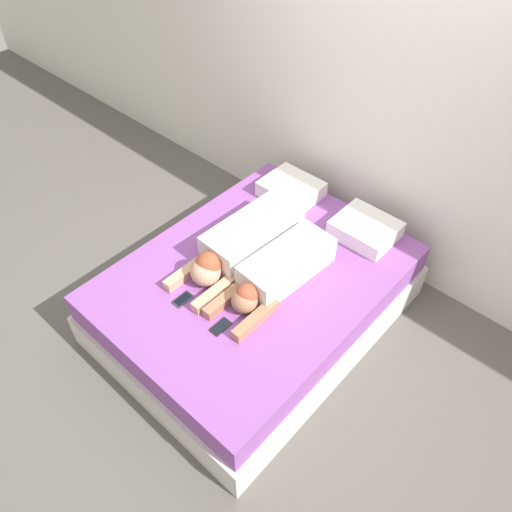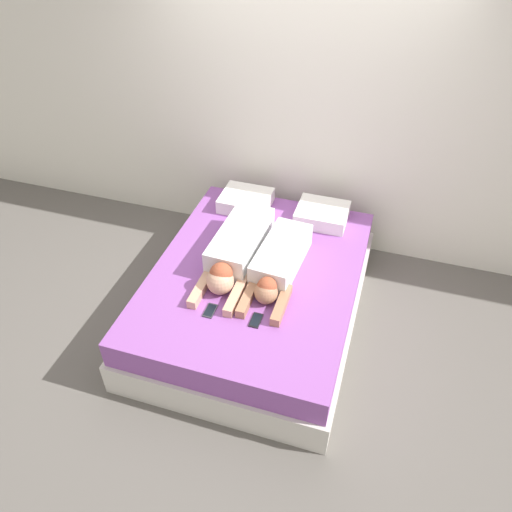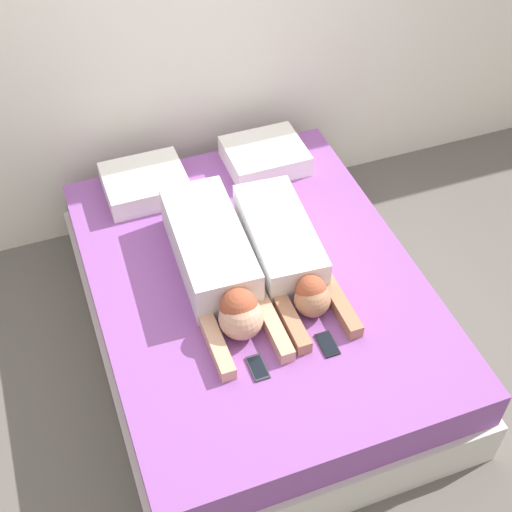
{
  "view_description": "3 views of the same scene",
  "coord_description": "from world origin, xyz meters",
  "px_view_note": "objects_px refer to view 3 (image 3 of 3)",
  "views": [
    {
      "loc": [
        1.6,
        -1.76,
        3.09
      ],
      "look_at": [
        0.0,
        0.0,
        0.67
      ],
      "focal_mm": 35.0,
      "sensor_mm": 36.0,
      "label": 1
    },
    {
      "loc": [
        0.88,
        -2.8,
        3.17
      ],
      "look_at": [
        0.0,
        0.0,
        0.67
      ],
      "focal_mm": 35.0,
      "sensor_mm": 36.0,
      "label": 2
    },
    {
      "loc": [
        -0.83,
        -2.25,
        3.15
      ],
      "look_at": [
        0.0,
        0.0,
        0.67
      ],
      "focal_mm": 50.0,
      "sensor_mm": 36.0,
      "label": 3
    }
  ],
  "objects_px": {
    "bed": "(256,310)",
    "pillow_head_left": "(145,183)",
    "cell_phone_right": "(327,344)",
    "pillow_head_right": "(265,156)",
    "person_left": "(217,263)",
    "cell_phone_left": "(258,368)",
    "person_right": "(286,251)"
  },
  "relations": [
    {
      "from": "cell_phone_right",
      "to": "person_right",
      "type": "bearing_deg",
      "value": 88.78
    },
    {
      "from": "pillow_head_right",
      "to": "cell_phone_right",
      "type": "bearing_deg",
      "value": -98.4
    },
    {
      "from": "bed",
      "to": "person_right",
      "type": "xyz_separation_m",
      "value": [
        0.17,
        0.03,
        0.36
      ]
    },
    {
      "from": "bed",
      "to": "person_left",
      "type": "xyz_separation_m",
      "value": [
        -0.18,
        0.06,
        0.38
      ]
    },
    {
      "from": "pillow_head_left",
      "to": "person_left",
      "type": "bearing_deg",
      "value": -77.27
    },
    {
      "from": "cell_phone_left",
      "to": "pillow_head_left",
      "type": "bearing_deg",
      "value": 97.33
    },
    {
      "from": "pillow_head_left",
      "to": "cell_phone_right",
      "type": "relative_size",
      "value": 3.2
    },
    {
      "from": "pillow_head_right",
      "to": "cell_phone_right",
      "type": "relative_size",
      "value": 3.2
    },
    {
      "from": "pillow_head_right",
      "to": "person_right",
      "type": "relative_size",
      "value": 0.44
    },
    {
      "from": "cell_phone_left",
      "to": "cell_phone_right",
      "type": "relative_size",
      "value": 1.0
    },
    {
      "from": "pillow_head_left",
      "to": "cell_phone_left",
      "type": "relative_size",
      "value": 3.2
    },
    {
      "from": "pillow_head_left",
      "to": "person_left",
      "type": "distance_m",
      "value": 0.78
    },
    {
      "from": "pillow_head_left",
      "to": "person_right",
      "type": "bearing_deg",
      "value": -56.3
    },
    {
      "from": "bed",
      "to": "cell_phone_left",
      "type": "bearing_deg",
      "value": -109.5
    },
    {
      "from": "bed",
      "to": "cell_phone_right",
      "type": "height_order",
      "value": "cell_phone_right"
    },
    {
      "from": "person_right",
      "to": "cell_phone_left",
      "type": "bearing_deg",
      "value": -123.02
    },
    {
      "from": "pillow_head_right",
      "to": "person_right",
      "type": "height_order",
      "value": "person_right"
    },
    {
      "from": "bed",
      "to": "person_left",
      "type": "height_order",
      "value": "person_left"
    },
    {
      "from": "pillow_head_right",
      "to": "cell_phone_right",
      "type": "distance_m",
      "value": 1.35
    },
    {
      "from": "pillow_head_left",
      "to": "cell_phone_right",
      "type": "xyz_separation_m",
      "value": [
        0.52,
        -1.33,
        -0.06
      ]
    },
    {
      "from": "pillow_head_right",
      "to": "pillow_head_left",
      "type": "bearing_deg",
      "value": 180.0
    },
    {
      "from": "bed",
      "to": "pillow_head_left",
      "type": "relative_size",
      "value": 4.81
    },
    {
      "from": "bed",
      "to": "pillow_head_right",
      "type": "xyz_separation_m",
      "value": [
        0.36,
        0.82,
        0.33
      ]
    },
    {
      "from": "cell_phone_right",
      "to": "pillow_head_right",
      "type": "bearing_deg",
      "value": 81.6
    },
    {
      "from": "person_right",
      "to": "bed",
      "type": "bearing_deg",
      "value": -170.97
    },
    {
      "from": "pillow_head_right",
      "to": "cell_phone_left",
      "type": "height_order",
      "value": "pillow_head_right"
    },
    {
      "from": "person_right",
      "to": "cell_phone_left",
      "type": "height_order",
      "value": "person_right"
    },
    {
      "from": "person_left",
      "to": "person_right",
      "type": "distance_m",
      "value": 0.36
    },
    {
      "from": "cell_phone_left",
      "to": "cell_phone_right",
      "type": "distance_m",
      "value": 0.35
    },
    {
      "from": "person_right",
      "to": "cell_phone_right",
      "type": "relative_size",
      "value": 7.23
    },
    {
      "from": "person_left",
      "to": "cell_phone_left",
      "type": "distance_m",
      "value": 0.59
    },
    {
      "from": "pillow_head_left",
      "to": "person_left",
      "type": "xyz_separation_m",
      "value": [
        0.17,
        -0.76,
        0.05
      ]
    }
  ]
}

